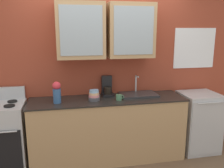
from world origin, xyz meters
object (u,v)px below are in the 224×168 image
at_px(sink_faucet, 138,94).
at_px(vase, 57,92).
at_px(stove_range, 4,137).
at_px(cup_near_sink, 119,97).
at_px(dishwasher, 198,122).
at_px(bowl_stack, 94,95).
at_px(coffee_maker, 107,88).

bearing_deg(sink_faucet, vase, -173.15).
distance_m(stove_range, sink_faucet, 1.98).
height_order(cup_near_sink, dishwasher, cup_near_sink).
bearing_deg(vase, bowl_stack, 2.82).
height_order(sink_faucet, dishwasher, sink_faucet).
distance_m(bowl_stack, vase, 0.51).
relative_size(sink_faucet, vase, 1.86).
height_order(bowl_stack, vase, vase).
distance_m(sink_faucet, coffee_maker, 0.48).
height_order(vase, coffee_maker, vase).
bearing_deg(sink_faucet, stove_range, -177.53).
distance_m(stove_range, cup_near_sink, 1.66).
distance_m(cup_near_sink, dishwasher, 1.40).
bearing_deg(stove_range, cup_near_sink, -3.27).
relative_size(bowl_stack, vase, 0.54).
bearing_deg(bowl_stack, vase, -177.18).
xyz_separation_m(vase, coffee_maker, (0.73, 0.25, -0.04)).
relative_size(cup_near_sink, coffee_maker, 0.40).
bearing_deg(dishwasher, stove_range, 179.92).
xyz_separation_m(stove_range, vase, (0.73, -0.06, 0.61)).
bearing_deg(vase, stove_range, 175.37).
bearing_deg(coffee_maker, vase, -160.91).
relative_size(bowl_stack, cup_near_sink, 1.38).
height_order(stove_range, dishwasher, stove_range).
bearing_deg(sink_faucet, dishwasher, -5.14).
xyz_separation_m(dishwasher, coffee_maker, (-1.42, 0.20, 0.57)).
relative_size(stove_range, coffee_maker, 3.83).
bearing_deg(dishwasher, vase, -178.53).
height_order(stove_range, vase, vase).
bearing_deg(dishwasher, coffee_maker, 172.11).
bearing_deg(sink_faucet, coffee_maker, 166.41).
height_order(cup_near_sink, coffee_maker, coffee_maker).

